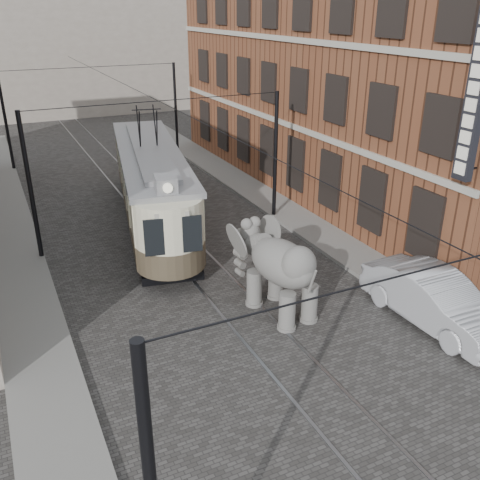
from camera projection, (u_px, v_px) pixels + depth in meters
ground at (227, 295)px, 18.95m from camera, size 120.00×120.00×0.00m
tram_rails at (227, 295)px, 18.95m from camera, size 1.54×80.00×0.02m
sidewalk_right at (364, 261)px, 21.29m from camera, size 2.00×60.00×0.15m
sidewalk_left at (35, 339)px, 16.36m from camera, size 2.00×60.00×0.15m
brick_building at (345, 76)px, 28.27m from camera, size 8.00×26.00×12.00m
distant_block at (48, 34)px, 49.07m from camera, size 28.00×10.00×14.00m
catenary at (172, 178)px, 21.77m from camera, size 11.00×30.20×6.00m
tram at (150, 167)px, 24.43m from camera, size 5.26×13.70×5.32m
elephant at (282, 274)px, 17.36m from camera, size 3.19×4.98×2.86m
parked_car at (435, 299)px, 17.02m from camera, size 2.05×5.29×1.72m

